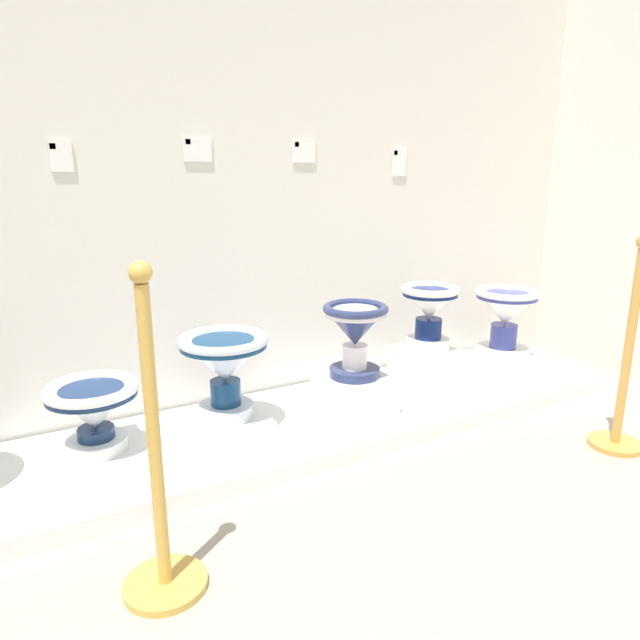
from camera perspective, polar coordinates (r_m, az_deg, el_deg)
wall_back at (r=2.92m, az=-7.03°, el=17.91°), size 4.51×0.06×2.80m
display_platform at (r=2.78m, az=-2.61°, el=-10.68°), size 3.58×0.79×0.08m
plinth_block_broad_patterned at (r=2.55m, az=-21.54°, el=-12.59°), size 0.38×0.37×0.05m
antique_toilet_broad_patterned at (r=2.46m, az=-22.00°, el=-8.19°), size 0.37×0.37×0.29m
plinth_block_leftmost at (r=2.68m, az=-9.40°, el=-10.19°), size 0.35×0.35×0.06m
antique_toilet_leftmost at (r=2.57m, az=-9.68°, el=-4.12°), size 0.40×0.40×0.39m
plinth_block_tall_cobalt at (r=2.84m, az=3.48°, el=-7.31°), size 0.32×0.34×0.17m
antique_toilet_tall_cobalt at (r=2.73m, az=3.58°, el=-0.90°), size 0.32×0.32×0.36m
plinth_block_slender_white at (r=3.23m, az=10.74°, el=-4.56°), size 0.31×0.32×0.19m
antique_toilet_slender_white at (r=3.14m, az=11.02°, el=1.21°), size 0.32×0.32×0.36m
plinth_block_central_ornate at (r=3.65m, az=17.91°, el=-3.85°), size 0.38×0.36×0.07m
antique_toilet_central_ornate at (r=3.57m, az=18.29°, el=0.76°), size 0.37×0.37×0.41m
info_placard_second at (r=2.67m, az=-24.79°, el=14.88°), size 0.09×0.01×0.13m
info_placard_third at (r=2.79m, az=-12.35°, el=16.56°), size 0.14×0.01×0.11m
info_placard_fourth at (r=3.00m, az=-1.66°, el=16.73°), size 0.13×0.01×0.11m
info_placard_fifth at (r=3.33m, az=8.05°, el=15.63°), size 0.09×0.01×0.16m
stanchion_post_near_left at (r=1.79m, az=-16.02°, el=-17.13°), size 0.25×0.25×1.01m
stanchion_post_near_right at (r=2.90m, az=28.40°, el=-5.69°), size 0.24×0.24×0.98m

